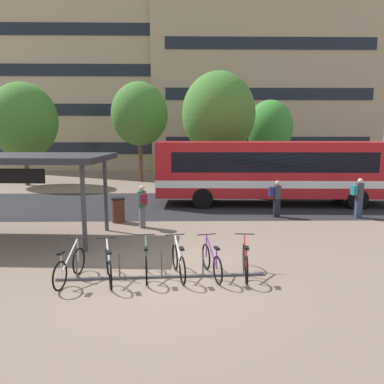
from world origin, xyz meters
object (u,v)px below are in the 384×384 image
Objects in this scene: city_bus at (277,170)px; street_tree_0 at (270,128)px; parked_bicycle_white_1 at (109,266)px; trash_bin at (118,210)px; street_tree_2 at (219,114)px; transit_shelter at (5,160)px; commuter_maroon_pack_0 at (142,204)px; parked_bicycle_green_2 at (146,262)px; parked_bicycle_purple_4 at (212,262)px; commuter_teal_pack_1 at (359,195)px; street_tree_1 at (140,114)px; parked_bicycle_white_3 at (179,262)px; street_tree_3 at (23,121)px; commuter_navy_pack_2 at (276,196)px; parked_bicycle_silver_0 at (70,267)px; parked_bicycle_red_5 at (245,262)px.

street_tree_0 is at bearing 82.14° from city_bus.
trash_bin is (-0.86, 6.15, 0.13)m from parked_bicycle_white_1.
street_tree_2 reaches higher than city_bus.
transit_shelter reaches higher than trash_bin.
city_bus is 7.87m from commuter_maroon_pack_0.
parked_bicycle_white_1 is at bearing 100.21° from parked_bicycle_green_2.
parked_bicycle_purple_4 is 9.42m from commuter_teal_pack_1.
street_tree_1 reaches higher than trash_bin.
city_bus is 7.14× the size of parked_bicycle_white_3.
parked_bicycle_white_3 is (0.83, -0.01, 0.00)m from parked_bicycle_green_2.
city_bus is 17.54m from street_tree_3.
trash_bin is at bearing -175.61° from commuter_navy_pack_2.
parked_bicycle_silver_0 is 1.07× the size of commuter_navy_pack_2.
parked_bicycle_green_2 is 0.24× the size of transit_shelter.
commuter_teal_pack_1 is at bearing -99.81° from commuter_maroon_pack_0.
street_tree_0 is at bearing -27.72° from parked_bicycle_green_2.
city_bus is at bearing 73.62° from commuter_navy_pack_2.
commuter_navy_pack_2 is (2.42, 6.70, 0.54)m from parked_bicycle_red_5.
commuter_navy_pack_2 reaches higher than parked_bicycle_white_3.
commuter_teal_pack_1 is 1.08× the size of commuter_navy_pack_2.
parked_bicycle_white_1 is 6.08m from transit_shelter.
commuter_teal_pack_1 reaches higher than trash_bin.
parked_bicycle_green_2 is 1.67× the size of trash_bin.
parked_bicycle_purple_4 is 1.05× the size of commuter_navy_pack_2.
parked_bicycle_purple_4 is 0.23× the size of street_tree_1.
parked_bicycle_white_1 and parked_bicycle_purple_4 have the same top height.
commuter_navy_pack_2 is 6.79m from trash_bin.
parked_bicycle_red_5 is 1.67× the size of trash_bin.
parked_bicycle_purple_4 is at bearing -59.70° from trash_bin.
parked_bicycle_red_5 is 0.24× the size of street_tree_3.
parked_bicycle_purple_4 is at bearing -96.50° from parked_bicycle_green_2.
city_bus is at bearing -35.64° from parked_bicycle_purple_4.
street_tree_2 reaches higher than trash_bin.
parked_bicycle_purple_4 is 6.81m from trash_bin.
parked_bicycle_white_1 and parked_bicycle_green_2 have the same top height.
street_tree_0 is (2.36, 12.18, 3.06)m from commuter_navy_pack_2.
parked_bicycle_silver_0 is at bearing -108.56° from street_tree_2.
commuter_navy_pack_2 reaches higher than trash_bin.
street_tree_3 is at bearing -166.63° from street_tree_1.
street_tree_1 is (-1.68, 13.72, 4.03)m from commuter_maroon_pack_0.
transit_shelter is 19.81m from street_tree_0.
transit_shelter reaches higher than parked_bicycle_green_2.
parked_bicycle_red_5 is 1.04× the size of commuter_maroon_pack_0.
street_tree_1 reaches higher than commuter_navy_pack_2.
street_tree_0 reaches higher than commuter_maroon_pack_0.
parked_bicycle_red_5 is (3.45, 0.28, 0.00)m from parked_bicycle_white_1.
street_tree_3 is (-15.73, 7.28, 2.67)m from city_bus.
parked_bicycle_purple_4 is (3.54, 0.29, 0.00)m from parked_bicycle_silver_0.
parked_bicycle_red_5 is 0.23× the size of street_tree_2.
commuter_maroon_pack_0 is (-2.34, 4.98, 0.57)m from parked_bicycle_purple_4.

